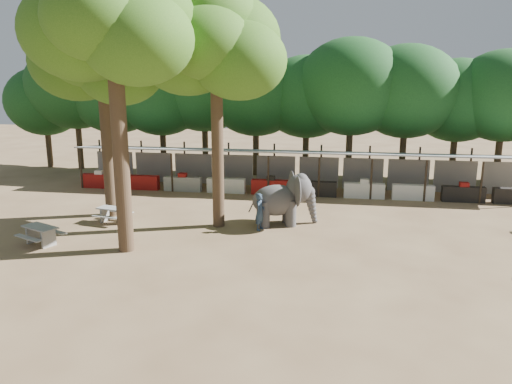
% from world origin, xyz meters
% --- Properties ---
extents(ground, '(100.00, 100.00, 0.00)m').
position_xyz_m(ground, '(0.00, 0.00, 0.00)').
color(ground, brown).
rests_on(ground, ground).
extents(vendor_stalls, '(28.00, 2.99, 2.80)m').
position_xyz_m(vendor_stalls, '(-0.00, 13.84, 1.18)').
color(vendor_stalls, gray).
rests_on(vendor_stalls, ground).
extents(yard_tree_left, '(7.10, 6.90, 11.02)m').
position_xyz_m(yard_tree_left, '(-9.13, 7.19, 8.20)').
color(yard_tree_left, '#332316').
rests_on(yard_tree_left, ground).
extents(yard_tree_center, '(7.10, 6.90, 12.04)m').
position_xyz_m(yard_tree_center, '(-6.13, 2.19, 9.21)').
color(yard_tree_center, '#332316').
rests_on(yard_tree_center, ground).
extents(yard_tree_back, '(7.10, 6.90, 11.36)m').
position_xyz_m(yard_tree_back, '(-3.13, 6.19, 8.54)').
color(yard_tree_back, '#332316').
rests_on(yard_tree_back, ground).
extents(backdrop_trees, '(46.46, 5.95, 8.33)m').
position_xyz_m(backdrop_trees, '(0.00, 19.00, 5.51)').
color(backdrop_trees, '#332316').
rests_on(backdrop_trees, ground).
extents(elephant, '(3.41, 2.52, 2.53)m').
position_xyz_m(elephant, '(0.09, 6.79, 1.26)').
color(elephant, '#3A3838').
rests_on(elephant, ground).
extents(handler, '(0.55, 0.71, 1.77)m').
position_xyz_m(handler, '(-0.93, 5.70, 0.89)').
color(handler, '#26384C').
rests_on(handler, ground).
extents(picnic_table_near, '(2.09, 2.00, 0.82)m').
position_xyz_m(picnic_table_near, '(-9.93, 2.06, 0.53)').
color(picnic_table_near, gray).
rests_on(picnic_table_near, ground).
extents(picnic_table_far, '(1.75, 1.63, 0.76)m').
position_xyz_m(picnic_table_far, '(-8.31, 5.69, 0.50)').
color(picnic_table_far, gray).
rests_on(picnic_table_far, ground).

